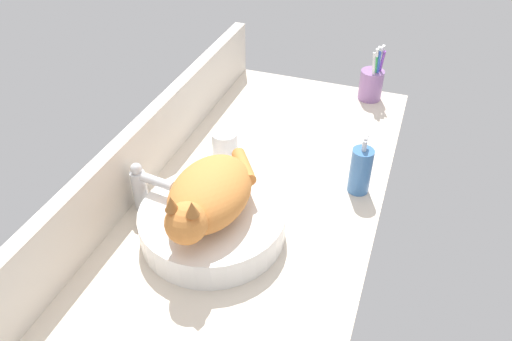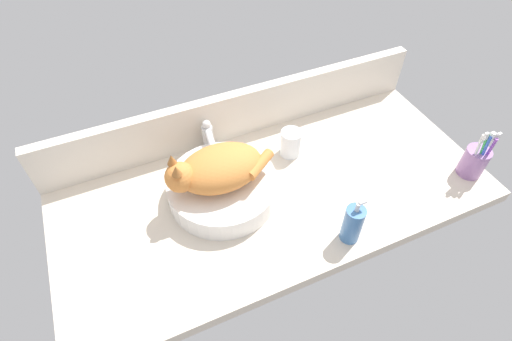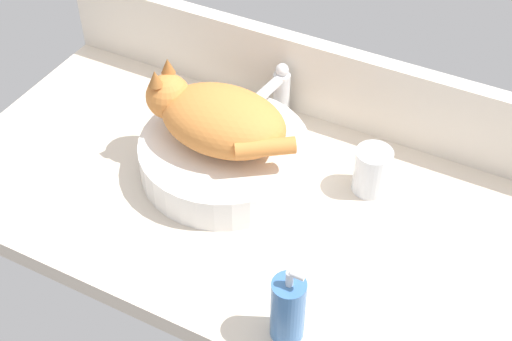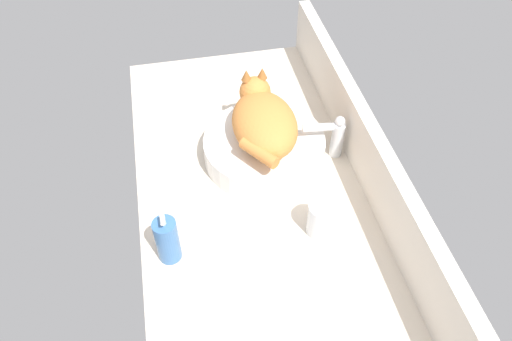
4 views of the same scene
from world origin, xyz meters
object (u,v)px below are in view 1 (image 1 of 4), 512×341
(cat, at_px, (208,196))
(toothbrush_cup, at_px, (371,84))
(faucet, at_px, (143,186))
(sink_basin, at_px, (213,223))
(water_glass, at_px, (225,149))
(soap_dispenser, at_px, (361,170))

(cat, height_order, toothbrush_cup, cat)
(cat, bearing_deg, toothbrush_cup, -16.76)
(cat, bearing_deg, faucet, 78.76)
(sink_basin, distance_m, faucet, 0.19)
(faucet, bearing_deg, sink_basin, -97.27)
(cat, distance_m, water_glass, 0.31)
(sink_basin, xyz_separation_m, faucet, (0.02, 0.19, 0.04))
(cat, relative_size, toothbrush_cup, 1.73)
(cat, bearing_deg, sink_basin, 3.76)
(sink_basin, height_order, soap_dispenser, soap_dispenser)
(cat, xyz_separation_m, water_glass, (0.29, 0.08, -0.09))
(soap_dispenser, height_order, toothbrush_cup, toothbrush_cup)
(sink_basin, bearing_deg, cat, -176.24)
(soap_dispenser, relative_size, water_glass, 1.68)
(sink_basin, height_order, cat, cat)
(faucet, bearing_deg, toothbrush_cup, -29.84)
(cat, height_order, water_glass, cat)
(soap_dispenser, xyz_separation_m, toothbrush_cup, (0.49, 0.05, -0.01))
(sink_basin, distance_m, water_glass, 0.29)
(faucet, height_order, water_glass, faucet)
(sink_basin, relative_size, cat, 1.03)
(toothbrush_cup, bearing_deg, faucet, 150.16)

